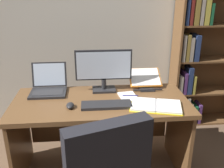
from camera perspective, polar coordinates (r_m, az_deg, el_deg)
wall_back at (r=3.14m, az=-4.33°, el=15.03°), size 4.62×0.12×2.71m
desk at (r=2.40m, az=-2.59°, el=-7.47°), size 1.55×0.71×0.75m
bookshelf at (r=3.27m, az=19.80°, el=8.13°), size 0.91×0.31×2.12m
monitor at (r=2.37m, az=-1.89°, el=3.14°), size 0.53×0.16×0.40m
laptop at (r=2.46m, az=-14.09°, el=-0.55°), size 0.33×0.31×0.26m
keyboard at (r=2.12m, az=-1.26°, el=-4.74°), size 0.42×0.15×0.02m
computer_mouse at (r=2.12m, az=-9.40°, el=-4.80°), size 0.06×0.10×0.04m
reading_stand_with_book at (r=2.53m, az=7.48°, el=1.12°), size 0.31×0.27×0.16m
open_binder at (r=2.14m, az=9.87°, el=-4.83°), size 0.47×0.36×0.02m
notepad at (r=2.30m, az=3.66°, el=-2.84°), size 0.18×0.23×0.01m
pen at (r=2.30m, az=4.16°, el=-2.61°), size 0.14×0.02×0.01m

